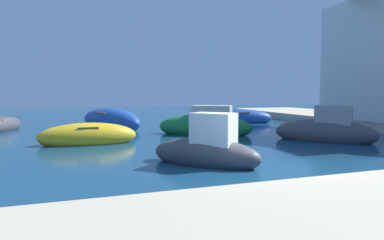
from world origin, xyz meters
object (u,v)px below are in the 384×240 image
Objects in this scene: moored_boat_4 at (207,150)px; moored_boat_5 at (242,118)px; moored_boat_0 at (110,121)px; moored_boat_2 at (326,131)px; moored_boat_7 at (0,126)px; moored_boat_6 at (88,136)px; moored_boat_1 at (205,126)px.

moored_boat_4 is 0.78× the size of moored_boat_5.
moored_boat_2 is (7.87, -8.10, 0.01)m from moored_boat_0.
moored_boat_5 is (0.73, 8.72, -0.10)m from moored_boat_2.
moored_boat_4 reaches higher than moored_boat_7.
moored_boat_4 is at bearing 119.92° from moored_boat_6.
moored_boat_4 is at bearing 72.21° from moored_boat_2.
moored_boat_0 is at bearing -104.62° from moored_boat_6.
moored_boat_7 is at bearing 7.79° from moored_boat_1.
moored_boat_0 is at bearing 107.98° from moored_boat_7.
moored_boat_5 is 1.10× the size of moored_boat_7.
moored_boat_0 reaches higher than moored_boat_7.
moored_boat_7 is (-4.13, 6.11, -0.03)m from moored_boat_6.
moored_boat_7 is (-14.19, -0.15, -0.05)m from moored_boat_5.
moored_boat_1 is 1.44× the size of moored_boat_4.
moored_boat_0 is 1.46× the size of moored_boat_6.
moored_boat_4 reaches higher than moored_boat_5.
moored_boat_0 is 5.61m from moored_boat_7.
moored_boat_2 reaches higher than moored_boat_5.
moored_boat_6 is at bearing 47.59° from moored_boat_1.
moored_boat_5 is 11.85m from moored_boat_6.
moored_boat_6 is at bearing 56.79° from moored_boat_7.
moored_boat_4 is (-6.38, -2.66, -0.01)m from moored_boat_2.
moored_boat_2 is (3.92, -3.66, -0.01)m from moored_boat_1.
moored_boat_1 is 6.87m from moored_boat_5.
moored_boat_6 is 7.38m from moored_boat_7.
moored_boat_7 is (-5.59, 0.47, -0.14)m from moored_boat_0.
moored_boat_6 is (-1.46, -5.65, -0.11)m from moored_boat_0.
moored_boat_4 is 13.42m from moored_boat_5.
moored_boat_2 is at bearing -160.57° from moored_boat_0.
moored_boat_2 reaches higher than moored_boat_6.
moored_boat_6 is (-9.33, 2.45, -0.11)m from moored_boat_2.
moored_boat_5 is at bearing -110.63° from moored_boat_0.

